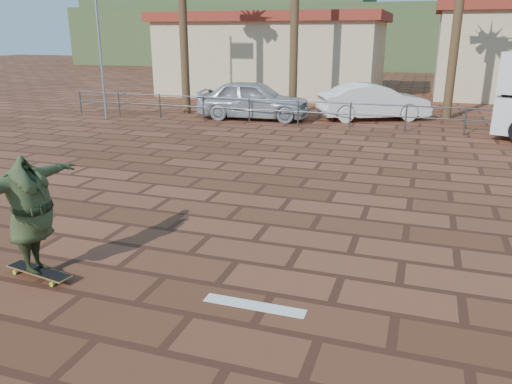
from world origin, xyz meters
The scene contains 11 objects.
ground centered at (0.00, 0.00, 0.00)m, with size 120.00×120.00×0.00m, color brown.
paint_stripe centered at (0.70, -1.20, 0.00)m, with size 1.40×0.22×0.01m, color white.
guardrail centered at (0.00, 12.00, 0.68)m, with size 24.06×0.06×1.00m.
flagpole centered at (-9.87, 11.00, 4.64)m, with size 1.30×0.10×8.00m.
building_west centered at (-6.00, 22.00, 2.28)m, with size 12.60×7.60×4.50m.
hill_front centered at (0.00, 50.00, 3.00)m, with size 70.00×18.00×6.00m, color #384C28.
hill_back centered at (-22.00, 56.00, 4.00)m, with size 35.00×14.00×8.00m, color #384C28.
longboard centered at (-2.59, -1.45, 0.09)m, with size 1.18×0.44×0.11m.
skateboarder centered at (-2.59, -1.45, 0.99)m, with size 2.15×0.59×1.75m, color #344022.
car_silver centered at (-4.16, 13.00, 0.80)m, with size 1.89×4.69×1.60m, color #ACAFB3.
car_white centered at (0.58, 14.41, 0.74)m, with size 1.56×4.48×1.48m, color white.
Camera 1 is at (2.59, -6.75, 3.48)m, focal length 35.00 mm.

